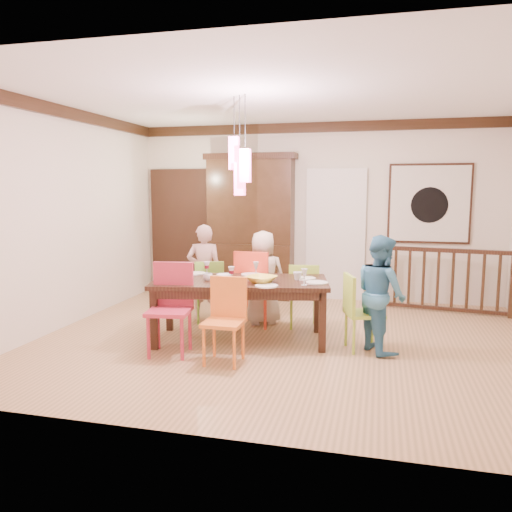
% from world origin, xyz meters
% --- Properties ---
extents(floor, '(6.00, 6.00, 0.00)m').
position_xyz_m(floor, '(0.00, 0.00, 0.00)').
color(floor, '#9A774A').
rests_on(floor, ground).
extents(ceiling, '(6.00, 6.00, 0.00)m').
position_xyz_m(ceiling, '(0.00, 0.00, 2.90)').
color(ceiling, white).
rests_on(ceiling, wall_back).
extents(wall_back, '(6.00, 0.00, 6.00)m').
position_xyz_m(wall_back, '(0.00, 2.50, 1.45)').
color(wall_back, silver).
rests_on(wall_back, floor).
extents(wall_left, '(0.00, 5.00, 5.00)m').
position_xyz_m(wall_left, '(-3.00, 0.00, 1.45)').
color(wall_left, silver).
rests_on(wall_left, floor).
extents(crown_molding, '(6.00, 5.00, 0.16)m').
position_xyz_m(crown_molding, '(0.00, 0.00, 2.82)').
color(crown_molding, black).
rests_on(crown_molding, wall_back).
extents(panel_door, '(1.04, 0.07, 2.24)m').
position_xyz_m(panel_door, '(-2.40, 2.45, 1.05)').
color(panel_door, black).
rests_on(panel_door, wall_back).
extents(white_doorway, '(0.97, 0.05, 2.22)m').
position_xyz_m(white_doorway, '(0.35, 2.46, 1.05)').
color(white_doorway, silver).
rests_on(white_doorway, wall_back).
extents(painting, '(1.25, 0.06, 1.25)m').
position_xyz_m(painting, '(1.80, 2.46, 1.60)').
color(painting, black).
rests_on(painting, wall_back).
extents(pendant_cluster, '(0.27, 0.21, 1.14)m').
position_xyz_m(pendant_cluster, '(-0.55, -0.14, 2.11)').
color(pendant_cluster, '#FF4C8D').
rests_on(pendant_cluster, ceiling).
extents(dining_table, '(2.22, 1.33, 0.75)m').
position_xyz_m(dining_table, '(-0.55, -0.14, 0.67)').
color(dining_table, black).
rests_on(dining_table, floor).
extents(chair_far_left, '(0.51, 0.51, 0.87)m').
position_xyz_m(chair_far_left, '(-1.21, 0.60, 0.50)').
color(chair_far_left, '#7EBD3B').
rests_on(chair_far_left, floor).
extents(chair_far_mid, '(0.49, 0.49, 1.03)m').
position_xyz_m(chair_far_mid, '(-0.54, 0.58, 0.59)').
color(chair_far_mid, red).
rests_on(chair_far_mid, floor).
extents(chair_far_right, '(0.45, 0.45, 0.86)m').
position_xyz_m(chair_far_right, '(0.10, 0.64, 0.49)').
color(chair_far_right, '#92BF34').
rests_on(chair_far_right, floor).
extents(chair_near_left, '(0.52, 0.52, 1.01)m').
position_xyz_m(chair_near_left, '(-1.18, -0.83, 0.58)').
color(chair_near_left, '#BC2A42').
rests_on(chair_near_left, floor).
extents(chair_near_mid, '(0.41, 0.41, 0.90)m').
position_xyz_m(chair_near_mid, '(-0.51, -0.94, 0.52)').
color(chair_near_mid, orange).
rests_on(chair_near_mid, floor).
extents(chair_end_right, '(0.50, 0.50, 0.88)m').
position_xyz_m(chair_end_right, '(0.92, -0.15, 0.50)').
color(chair_end_right, '#A1CD39').
rests_on(chair_end_right, floor).
extents(china_hutch, '(1.53, 0.46, 2.41)m').
position_xyz_m(china_hutch, '(-1.05, 2.30, 1.21)').
color(china_hutch, black).
rests_on(china_hutch, floor).
extents(balustrade, '(1.98, 0.35, 0.96)m').
position_xyz_m(balustrade, '(2.03, 1.95, 0.50)').
color(balustrade, black).
rests_on(balustrade, floor).
extents(person_far_left, '(0.55, 0.42, 1.35)m').
position_xyz_m(person_far_left, '(-1.31, 0.70, 0.67)').
color(person_far_left, beige).
rests_on(person_far_left, floor).
extents(person_far_mid, '(0.74, 0.63, 1.28)m').
position_xyz_m(person_far_mid, '(-0.46, 0.67, 0.64)').
color(person_far_mid, '#C1AA92').
rests_on(person_far_mid, floor).
extents(person_end_right, '(0.76, 0.81, 1.33)m').
position_xyz_m(person_end_right, '(1.09, -0.13, 0.66)').
color(person_end_right, teal).
rests_on(person_end_right, floor).
extents(serving_bowl, '(0.44, 0.44, 0.08)m').
position_xyz_m(serving_bowl, '(-0.26, -0.27, 0.79)').
color(serving_bowl, gold).
rests_on(serving_bowl, dining_table).
extents(small_bowl, '(0.20, 0.20, 0.06)m').
position_xyz_m(small_bowl, '(-0.75, -0.15, 0.78)').
color(small_bowl, white).
rests_on(small_bowl, dining_table).
extents(cup_left, '(0.15, 0.15, 0.09)m').
position_xyz_m(cup_left, '(-0.91, -0.29, 0.79)').
color(cup_left, silver).
rests_on(cup_left, dining_table).
extents(cup_right, '(0.13, 0.13, 0.10)m').
position_xyz_m(cup_right, '(0.12, 0.01, 0.80)').
color(cup_right, silver).
rests_on(cup_right, dining_table).
extents(plate_far_left, '(0.26, 0.26, 0.01)m').
position_xyz_m(plate_far_left, '(-1.22, 0.11, 0.76)').
color(plate_far_left, white).
rests_on(plate_far_left, dining_table).
extents(plate_far_mid, '(0.26, 0.26, 0.01)m').
position_xyz_m(plate_far_mid, '(-0.50, 0.21, 0.76)').
color(plate_far_mid, white).
rests_on(plate_far_mid, dining_table).
extents(plate_far_right, '(0.26, 0.26, 0.01)m').
position_xyz_m(plate_far_right, '(0.20, 0.10, 0.76)').
color(plate_far_right, white).
rests_on(plate_far_right, dining_table).
extents(plate_near_left, '(0.26, 0.26, 0.01)m').
position_xyz_m(plate_near_left, '(-1.32, -0.48, 0.76)').
color(plate_near_left, white).
rests_on(plate_near_left, dining_table).
extents(plate_near_mid, '(0.26, 0.26, 0.01)m').
position_xyz_m(plate_near_mid, '(-0.15, -0.47, 0.76)').
color(plate_near_mid, white).
rests_on(plate_near_mid, dining_table).
extents(plate_end_right, '(0.26, 0.26, 0.01)m').
position_xyz_m(plate_end_right, '(0.37, -0.13, 0.76)').
color(plate_end_right, white).
rests_on(plate_end_right, dining_table).
extents(wine_glass_a, '(0.08, 0.08, 0.19)m').
position_xyz_m(wine_glass_a, '(-1.01, -0.04, 0.84)').
color(wine_glass_a, '#590C19').
rests_on(wine_glass_a, dining_table).
extents(wine_glass_b, '(0.08, 0.08, 0.19)m').
position_xyz_m(wine_glass_b, '(-0.41, 0.09, 0.84)').
color(wine_glass_b, silver).
rests_on(wine_glass_b, dining_table).
extents(wine_glass_c, '(0.08, 0.08, 0.19)m').
position_xyz_m(wine_glass_c, '(-0.60, -0.35, 0.84)').
color(wine_glass_c, '#590C19').
rests_on(wine_glass_c, dining_table).
extents(wine_glass_d, '(0.08, 0.08, 0.19)m').
position_xyz_m(wine_glass_d, '(0.25, -0.30, 0.84)').
color(wine_glass_d, silver).
rests_on(wine_glass_d, dining_table).
extents(napkin, '(0.18, 0.14, 0.01)m').
position_xyz_m(napkin, '(-0.64, -0.49, 0.76)').
color(napkin, '#D83359').
rests_on(napkin, dining_table).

